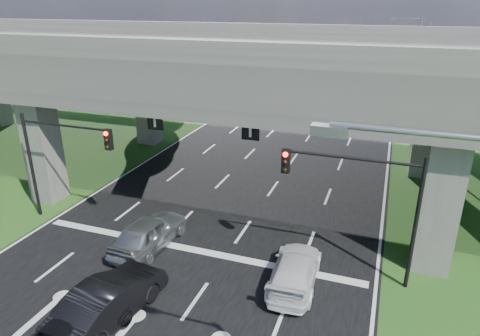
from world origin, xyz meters
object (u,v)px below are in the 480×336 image
Objects in this scene: car_dark at (110,300)px; streetlight_far at (416,78)px; car_silver at (149,233)px; car_white at (295,270)px; streetlight_beyond at (413,55)px; signal_right at (364,192)px; car_trailing at (77,329)px; signal_left at (59,151)px.

streetlight_far is at bearing -106.49° from car_dark.
car_white is (7.50, -0.47, -0.14)m from car_silver.
streetlight_beyond is 1.92× the size of car_dark.
streetlight_far is at bearing -116.63° from car_silver.
signal_right is 1.15× the size of car_dark.
car_dark is at bearing -145.31° from signal_right.
car_silver is 1.02× the size of car_trailing.
signal_right is 1.23× the size of car_silver.
streetlight_beyond is 43.72m from car_dark.
streetlight_beyond is (0.00, 16.00, 0.00)m from streetlight_far.
signal_left is at bearing -131.78° from streetlight_far.
car_silver is (-12.19, -37.00, -4.99)m from streetlight_beyond.
car_dark is at bearing -104.56° from streetlight_beyond.
streetlight_far is 28.67m from car_dark.
streetlight_beyond reaches higher than car_trailing.
car_silver is at bearing -120.14° from streetlight_far.
signal_right reaches higher than car_dark.
signal_left is 6.69m from car_silver.
signal_left is 13.74m from car_white.
car_dark is 1.09× the size of car_white.
streetlight_beyond reaches higher than signal_left.
car_silver is 7.51m from car_white.
signal_left is at bearing -116.43° from streetlight_beyond.
streetlight_far is 1.92× the size of car_dark.
signal_left is at bearing -43.33° from car_trailing.
car_trailing is (-0.32, -1.50, -0.19)m from car_dark.
signal_right is at bearing -139.05° from car_dark.
car_dark is 1.09× the size of car_trailing.
car_dark is (7.00, -5.98, -3.30)m from signal_left.
car_trailing is at bearing 39.48° from car_white.
streetlight_far is 30.19m from car_trailing.
signal_right is 0.60× the size of streetlight_beyond.
streetlight_beyond is (17.92, 36.06, 1.66)m from signal_left.
signal_left reaches higher than car_white.
car_trailing is (-11.24, -27.54, -5.15)m from streetlight_far.
streetlight_beyond is at bearing -104.73° from car_silver.
car_silver is 6.61m from car_trailing.
car_dark reaches higher than car_trailing.
signal_right is 1.00× the size of signal_left.
car_silver is 5.20m from car_dark.
streetlight_beyond reaches higher than signal_right.
streetlight_beyond is 2.05× the size of car_silver.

